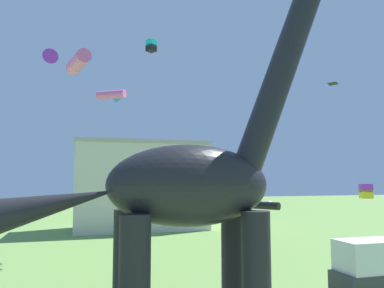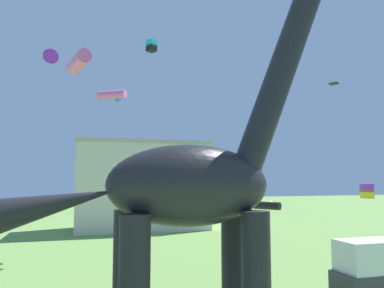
# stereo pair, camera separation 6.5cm
# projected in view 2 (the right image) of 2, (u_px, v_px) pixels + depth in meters

# --- Properties ---
(dinosaur_sculpture) EXTENTS (16.65, 3.53, 17.40)m
(dinosaur_sculpture) POSITION_uv_depth(u_px,v_px,m) (188.00, 185.00, 16.08)
(dinosaur_sculpture) COLOR black
(dinosaur_sculpture) RESTS_ON ground_plane
(parked_box_truck) EXTENTS (5.62, 2.37, 3.20)m
(parked_box_truck) POSITION_uv_depth(u_px,v_px,m) (381.00, 268.00, 20.78)
(parked_box_truck) COLOR #38383D
(parked_box_truck) RESTS_ON ground_plane
(kite_apex) EXTENTS (2.94, 3.18, 0.90)m
(kite_apex) POSITION_uv_depth(u_px,v_px,m) (73.00, 61.00, 22.82)
(kite_apex) COLOR pink
(kite_high_left) EXTENTS (1.05, 1.05, 1.19)m
(kite_high_left) POSITION_uv_depth(u_px,v_px,m) (367.00, 191.00, 30.64)
(kite_high_left) COLOR purple
(kite_near_low) EXTENTS (2.73, 2.88, 0.81)m
(kite_near_low) POSITION_uv_depth(u_px,v_px,m) (114.00, 95.00, 35.01)
(kite_near_low) COLOR pink
(kite_mid_left) EXTENTS (2.63, 2.49, 0.74)m
(kite_mid_left) POSITION_uv_depth(u_px,v_px,m) (269.00, 205.00, 34.12)
(kite_mid_left) COLOR black
(kite_near_high) EXTENTS (0.64, 0.64, 0.67)m
(kite_near_high) POSITION_uv_depth(u_px,v_px,m) (151.00, 46.00, 21.72)
(kite_near_high) COLOR #19B2B7
(kite_far_right) EXTENTS (1.05, 1.14, 1.12)m
(kite_far_right) POSITION_uv_depth(u_px,v_px,m) (334.00, 84.00, 36.71)
(kite_far_right) COLOR black
(background_building_block) EXTENTS (17.37, 8.51, 11.57)m
(background_building_block) POSITION_uv_depth(u_px,v_px,m) (142.00, 185.00, 50.12)
(background_building_block) COLOR beige
(background_building_block) RESTS_ON ground_plane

